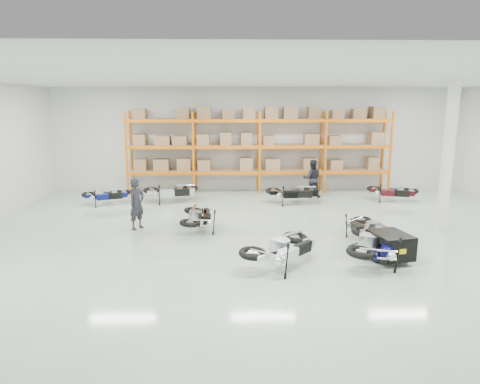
{
  "coord_description": "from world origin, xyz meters",
  "views": [
    {
      "loc": [
        -1.35,
        -11.98,
        3.8
      ],
      "look_at": [
        -0.97,
        1.08,
        1.1
      ],
      "focal_mm": 32.0,
      "sensor_mm": 36.0,
      "label": 1
    }
  ],
  "objects_px": {
    "moto_back_b": "(172,188)",
    "moto_back_d": "(393,189)",
    "moto_back_c": "(294,189)",
    "trailer": "(390,245)",
    "moto_blue_centre": "(373,238)",
    "moto_silver_left": "(283,243)",
    "moto_back_a": "(107,192)",
    "moto_touring_right": "(369,224)",
    "person_left": "(137,204)",
    "person_back": "(312,179)",
    "moto_black_far_left": "(198,213)"
  },
  "relations": [
    {
      "from": "moto_back_b",
      "to": "moto_back_d",
      "type": "relative_size",
      "value": 1.1
    },
    {
      "from": "moto_back_c",
      "to": "trailer",
      "type": "bearing_deg",
      "value": -170.69
    },
    {
      "from": "moto_blue_centre",
      "to": "moto_back_d",
      "type": "xyz_separation_m",
      "value": [
        3.01,
        6.59,
        -0.09
      ]
    },
    {
      "from": "moto_blue_centre",
      "to": "moto_back_c",
      "type": "xyz_separation_m",
      "value": [
        -0.97,
        6.34,
        -0.05
      ]
    },
    {
      "from": "trailer",
      "to": "moto_back_d",
      "type": "height_order",
      "value": "moto_back_d"
    },
    {
      "from": "moto_silver_left",
      "to": "moto_back_a",
      "type": "xyz_separation_m",
      "value": [
        -5.94,
        6.61,
        -0.11
      ]
    },
    {
      "from": "moto_touring_right",
      "to": "person_left",
      "type": "distance_m",
      "value": 6.91
    },
    {
      "from": "moto_silver_left",
      "to": "moto_touring_right",
      "type": "xyz_separation_m",
      "value": [
        2.68,
        1.89,
        -0.09
      ]
    },
    {
      "from": "moto_back_d",
      "to": "person_back",
      "type": "bearing_deg",
      "value": 93.0
    },
    {
      "from": "moto_black_far_left",
      "to": "moto_back_b",
      "type": "distance_m",
      "value": 4.12
    },
    {
      "from": "moto_touring_right",
      "to": "moto_back_b",
      "type": "height_order",
      "value": "moto_back_b"
    },
    {
      "from": "moto_black_far_left",
      "to": "moto_touring_right",
      "type": "relative_size",
      "value": 1.07
    },
    {
      "from": "moto_silver_left",
      "to": "moto_back_a",
      "type": "distance_m",
      "value": 8.89
    },
    {
      "from": "moto_black_far_left",
      "to": "moto_back_a",
      "type": "relative_size",
      "value": 1.11
    },
    {
      "from": "trailer",
      "to": "moto_back_b",
      "type": "relative_size",
      "value": 0.94
    },
    {
      "from": "moto_blue_centre",
      "to": "moto_back_d",
      "type": "bearing_deg",
      "value": -94.53
    },
    {
      "from": "moto_blue_centre",
      "to": "person_back",
      "type": "relative_size",
      "value": 1.27
    },
    {
      "from": "moto_touring_right",
      "to": "person_left",
      "type": "xyz_separation_m",
      "value": [
        -6.76,
        1.38,
        0.3
      ]
    },
    {
      "from": "moto_back_c",
      "to": "person_back",
      "type": "bearing_deg",
      "value": -43.58
    },
    {
      "from": "moto_black_far_left",
      "to": "moto_touring_right",
      "type": "bearing_deg",
      "value": 166.2
    },
    {
      "from": "moto_black_far_left",
      "to": "person_left",
      "type": "relative_size",
      "value": 1.1
    },
    {
      "from": "moto_silver_left",
      "to": "moto_back_d",
      "type": "xyz_separation_m",
      "value": [
        5.24,
        6.83,
        -0.07
      ]
    },
    {
      "from": "moto_back_b",
      "to": "person_back",
      "type": "relative_size",
      "value": 1.18
    },
    {
      "from": "trailer",
      "to": "person_back",
      "type": "xyz_separation_m",
      "value": [
        -0.5,
        7.38,
        0.37
      ]
    },
    {
      "from": "moto_blue_centre",
      "to": "moto_silver_left",
      "type": "distance_m",
      "value": 2.24
    },
    {
      "from": "moto_silver_left",
      "to": "moto_back_a",
      "type": "height_order",
      "value": "moto_silver_left"
    },
    {
      "from": "moto_back_c",
      "to": "person_left",
      "type": "xyz_separation_m",
      "value": [
        -5.34,
        -3.31,
        0.23
      ]
    },
    {
      "from": "moto_back_c",
      "to": "person_left",
      "type": "bearing_deg",
      "value": 118.35
    },
    {
      "from": "moto_back_c",
      "to": "person_back",
      "type": "distance_m",
      "value": 1.44
    },
    {
      "from": "moto_touring_right",
      "to": "moto_back_a",
      "type": "bearing_deg",
      "value": 136.29
    },
    {
      "from": "moto_silver_left",
      "to": "moto_touring_right",
      "type": "distance_m",
      "value": 3.28
    },
    {
      "from": "moto_blue_centre",
      "to": "moto_back_c",
      "type": "distance_m",
      "value": 6.41
    },
    {
      "from": "moto_black_far_left",
      "to": "moto_back_d",
      "type": "relative_size",
      "value": 1.03
    },
    {
      "from": "moto_back_c",
      "to": "moto_black_far_left",
      "type": "bearing_deg",
      "value": 132.3
    },
    {
      "from": "moto_touring_right",
      "to": "moto_back_c",
      "type": "height_order",
      "value": "moto_back_c"
    },
    {
      "from": "moto_silver_left",
      "to": "moto_black_far_left",
      "type": "relative_size",
      "value": 1.1
    },
    {
      "from": "moto_silver_left",
      "to": "moto_back_c",
      "type": "relative_size",
      "value": 1.05
    },
    {
      "from": "moto_touring_right",
      "to": "moto_black_far_left",
      "type": "bearing_deg",
      "value": 151.58
    },
    {
      "from": "moto_blue_centre",
      "to": "moto_back_a",
      "type": "distance_m",
      "value": 10.36
    },
    {
      "from": "moto_blue_centre",
      "to": "moto_touring_right",
      "type": "relative_size",
      "value": 1.22
    },
    {
      "from": "moto_back_a",
      "to": "person_back",
      "type": "relative_size",
      "value": 1.0
    },
    {
      "from": "moto_back_a",
      "to": "moto_blue_centre",
      "type": "bearing_deg",
      "value": -146.69
    },
    {
      "from": "moto_back_b",
      "to": "person_left",
      "type": "relative_size",
      "value": 1.17
    },
    {
      "from": "trailer",
      "to": "moto_back_b",
      "type": "xyz_separation_m",
      "value": [
        -6.18,
        6.66,
        0.15
      ]
    },
    {
      "from": "moto_touring_right",
      "to": "moto_back_c",
      "type": "distance_m",
      "value": 4.9
    },
    {
      "from": "moto_back_b",
      "to": "person_back",
      "type": "xyz_separation_m",
      "value": [
        5.68,
        0.71,
        0.22
      ]
    },
    {
      "from": "moto_touring_right",
      "to": "trailer",
      "type": "relative_size",
      "value": 0.94
    },
    {
      "from": "trailer",
      "to": "moto_back_d",
      "type": "relative_size",
      "value": 1.03
    },
    {
      "from": "moto_back_c",
      "to": "moto_back_a",
      "type": "bearing_deg",
      "value": 86.34
    },
    {
      "from": "trailer",
      "to": "person_back",
      "type": "bearing_deg",
      "value": 81.55
    }
  ]
}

